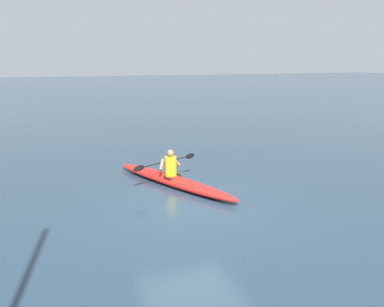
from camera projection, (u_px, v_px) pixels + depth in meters
The scene contains 3 objects.
ground_plane at pixel (191, 208), 9.75m from camera, with size 160.00×160.00×0.00m, color #233847.
kayak at pixel (173, 180), 11.50m from camera, with size 2.67×4.76×0.28m.
kayaker at pixel (170, 164), 11.45m from camera, with size 2.20×1.07×0.78m.
Camera 1 is at (3.07, 8.62, 3.64)m, focal length 36.39 mm.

